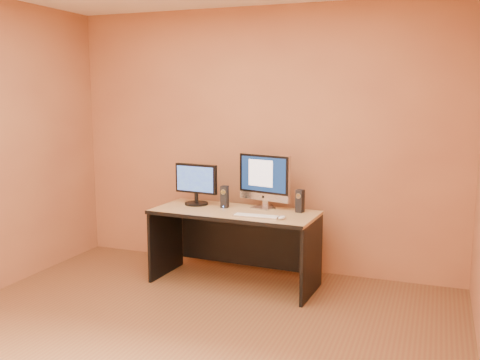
% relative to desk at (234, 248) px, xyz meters
% --- Properties ---
extents(floor, '(4.00, 4.00, 0.00)m').
position_rel_desk_xyz_m(floor, '(0.06, -1.40, -0.35)').
color(floor, brown).
rests_on(floor, ground).
extents(walls, '(4.00, 4.00, 2.60)m').
position_rel_desk_xyz_m(walls, '(0.06, -1.40, 0.95)').
color(walls, '#AD6E45').
rests_on(walls, ground).
extents(desk, '(1.54, 0.74, 0.70)m').
position_rel_desk_xyz_m(desk, '(0.00, 0.00, 0.00)').
color(desk, tan).
rests_on(desk, ground).
extents(imac, '(0.57, 0.32, 0.52)m').
position_rel_desk_xyz_m(imac, '(0.21, 0.21, 0.61)').
color(imac, '#B0B0B4').
rests_on(imac, desk).
extents(second_monitor, '(0.48, 0.28, 0.40)m').
position_rel_desk_xyz_m(second_monitor, '(-0.45, 0.14, 0.55)').
color(second_monitor, black).
rests_on(second_monitor, desk).
extents(speaker_left, '(0.07, 0.07, 0.21)m').
position_rel_desk_xyz_m(speaker_left, '(-0.14, 0.10, 0.45)').
color(speaker_left, black).
rests_on(speaker_left, desk).
extents(speaker_right, '(0.08, 0.08, 0.21)m').
position_rel_desk_xyz_m(speaker_right, '(0.58, 0.15, 0.45)').
color(speaker_right, black).
rests_on(speaker_right, desk).
extents(keyboard, '(0.41, 0.12, 0.02)m').
position_rel_desk_xyz_m(keyboard, '(0.27, -0.16, 0.36)').
color(keyboard, '#B7B7BB').
rests_on(keyboard, desk).
extents(mouse, '(0.07, 0.11, 0.03)m').
position_rel_desk_xyz_m(mouse, '(0.50, -0.17, 0.37)').
color(mouse, silver).
rests_on(mouse, desk).
extents(cable_a, '(0.10, 0.19, 0.01)m').
position_rel_desk_xyz_m(cable_a, '(0.28, 0.29, 0.35)').
color(cable_a, black).
rests_on(cable_a, desk).
extents(cable_b, '(0.07, 0.16, 0.01)m').
position_rel_desk_xyz_m(cable_b, '(0.16, 0.27, 0.35)').
color(cable_b, black).
rests_on(cable_b, desk).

